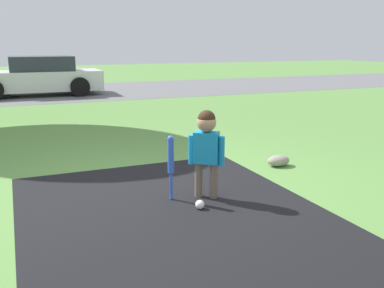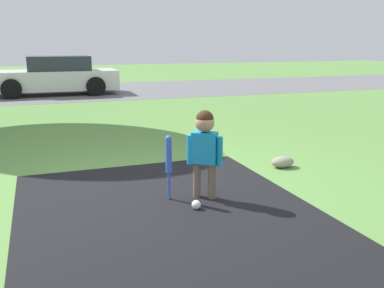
% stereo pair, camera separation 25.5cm
% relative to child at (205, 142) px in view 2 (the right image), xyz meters
% --- Properties ---
extents(ground_plane, '(60.00, 60.00, 0.00)m').
position_rel_child_xyz_m(ground_plane, '(-0.49, 0.53, -0.64)').
color(ground_plane, '#5B8C42').
extents(street_strip, '(40.00, 6.00, 0.01)m').
position_rel_child_xyz_m(street_strip, '(-0.49, 11.49, -0.63)').
color(street_strip, slate).
rests_on(street_strip, ground).
extents(child, '(0.33, 0.28, 0.98)m').
position_rel_child_xyz_m(child, '(0.00, 0.00, 0.00)').
color(child, '#6B5B4C').
rests_on(child, ground).
extents(baseball_bat, '(0.07, 0.07, 0.72)m').
position_rel_child_xyz_m(baseball_bat, '(-0.38, 0.08, -0.17)').
color(baseball_bat, blue).
rests_on(baseball_bat, ground).
extents(sports_ball, '(0.10, 0.10, 0.10)m').
position_rel_child_xyz_m(sports_ball, '(-0.20, -0.29, -0.59)').
color(sports_ball, white).
rests_on(sports_ball, ground).
extents(parked_car, '(4.12, 1.91, 1.27)m').
position_rel_child_xyz_m(parked_car, '(-1.06, 10.85, -0.04)').
color(parked_car, silver).
rests_on(parked_car, ground).
extents(edging_rock, '(0.33, 0.23, 0.15)m').
position_rel_child_xyz_m(edging_rock, '(1.46, 0.74, -0.56)').
color(edging_rock, gray).
rests_on(edging_rock, ground).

